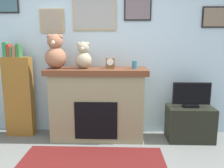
{
  "coord_description": "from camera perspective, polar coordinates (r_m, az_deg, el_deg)",
  "views": [
    {
      "loc": [
        0.38,
        -1.59,
        1.44
      ],
      "look_at": [
        0.27,
        1.69,
        0.82
      ],
      "focal_mm": 36.64,
      "sensor_mm": 36.0,
      "label": 1
    }
  ],
  "objects": [
    {
      "name": "mantel_clock",
      "position": [
        3.27,
        -0.43,
        5.21
      ],
      "size": [
        0.12,
        0.09,
        0.15
      ],
      "color": "brown",
      "rests_on": "fireplace"
    },
    {
      "name": "candle_jar",
      "position": [
        3.28,
        5.69,
        4.83
      ],
      "size": [
        0.08,
        0.08,
        0.11
      ],
      "primitive_type": "cylinder",
      "color": "teal",
      "rests_on": "fireplace"
    },
    {
      "name": "teddy_bear_brown",
      "position": [
        3.31,
        -7.14,
        6.83
      ],
      "size": [
        0.24,
        0.24,
        0.38
      ],
      "color": "tan",
      "rests_on": "fireplace"
    },
    {
      "name": "back_wall",
      "position": [
        3.61,
        -4.13,
        8.51
      ],
      "size": [
        5.2,
        0.15,
        2.6
      ],
      "color": "silver",
      "rests_on": "ground_plane"
    },
    {
      "name": "bookshelf",
      "position": [
        3.75,
        -22.25,
        -2.34
      ],
      "size": [
        0.41,
        0.16,
        1.42
      ],
      "color": "#8D5E23",
      "rests_on": "ground_plane"
    },
    {
      "name": "teddy_bear_cream",
      "position": [
        3.39,
        -13.91,
        7.54
      ],
      "size": [
        0.3,
        0.3,
        0.49
      ],
      "color": "#946047",
      "rests_on": "fireplace"
    },
    {
      "name": "fireplace",
      "position": [
        3.41,
        -3.63,
        -4.77
      ],
      "size": [
        1.45,
        0.56,
        1.05
      ],
      "color": "gray",
      "rests_on": "ground_plane"
    },
    {
      "name": "television",
      "position": [
        3.48,
        19.23,
        -2.71
      ],
      "size": [
        0.54,
        0.14,
        0.36
      ],
      "color": "black",
      "rests_on": "tv_stand"
    },
    {
      "name": "tv_stand",
      "position": [
        3.59,
        18.8,
        -9.27
      ],
      "size": [
        0.65,
        0.4,
        0.5
      ],
      "primitive_type": "cube",
      "color": "black",
      "rests_on": "ground_plane"
    }
  ]
}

